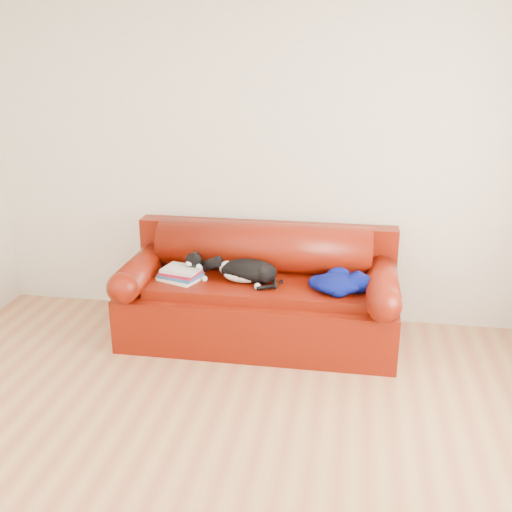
{
  "coord_description": "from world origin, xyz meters",
  "views": [
    {
      "loc": [
        0.79,
        -2.74,
        2.19
      ],
      "look_at": [
        0.1,
        1.35,
        0.74
      ],
      "focal_mm": 42.0,
      "sensor_mm": 36.0,
      "label": 1
    }
  ],
  "objects": [
    {
      "name": "book_stack",
      "position": [
        -0.49,
        1.39,
        0.55
      ],
      "size": [
        0.36,
        0.32,
        0.1
      ],
      "rotation": [
        0.0,
        0.0,
        -0.29
      ],
      "color": "#EFECCE",
      "rests_on": "sofa_base"
    },
    {
      "name": "ground",
      "position": [
        0.0,
        0.0,
        0.0
      ],
      "size": [
        4.5,
        4.5,
        0.0
      ],
      "primitive_type": "plane",
      "color": "#9C5B3E",
      "rests_on": "ground"
    },
    {
      "name": "sofa_base",
      "position": [
        0.1,
        1.49,
        0.24
      ],
      "size": [
        2.1,
        0.9,
        0.5
      ],
      "color": "#400A02",
      "rests_on": "ground"
    },
    {
      "name": "blanket",
      "position": [
        0.72,
        1.39,
        0.56
      ],
      "size": [
        0.55,
        0.45,
        0.14
      ],
      "rotation": [
        0.0,
        0.0,
        0.39
      ],
      "color": "#020841",
      "rests_on": "sofa_base"
    },
    {
      "name": "room_shell",
      "position": [
        0.12,
        0.02,
        1.67
      ],
      "size": [
        4.52,
        4.02,
        2.61
      ],
      "color": "beige",
      "rests_on": "ground"
    },
    {
      "name": "cat",
      "position": [
        0.02,
        1.43,
        0.59
      ],
      "size": [
        0.59,
        0.34,
        0.22
      ],
      "rotation": [
        0.0,
        0.0,
        -0.28
      ],
      "color": "black",
      "rests_on": "sofa_base"
    },
    {
      "name": "sofa_back",
      "position": [
        0.1,
        1.74,
        0.54
      ],
      "size": [
        2.1,
        1.01,
        0.88
      ],
      "color": "#400A02",
      "rests_on": "ground"
    }
  ]
}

